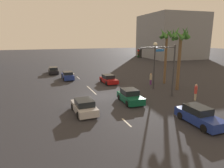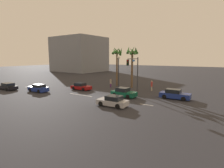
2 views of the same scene
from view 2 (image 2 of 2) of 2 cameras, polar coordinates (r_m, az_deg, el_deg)
ground_plane at (r=27.88m, az=-4.85°, el=-4.34°), size 220.00×220.00×0.00m
lane_stripe_0 at (r=41.14m, az=-25.29°, el=-0.93°), size 2.26×0.14×0.01m
lane_stripe_1 at (r=36.76m, az=-20.77°, el=-1.71°), size 2.46×0.14×0.01m
lane_stripe_2 at (r=30.78m, az=-11.64°, el=-3.24°), size 2.57×0.14×0.01m
lane_stripe_3 at (r=29.20m, az=-8.23°, el=-3.80°), size 2.27×0.14×0.01m
lane_stripe_4 at (r=23.98m, az=11.09°, el=-6.61°), size 1.84×0.14×0.01m
car_0 at (r=34.72m, az=-9.98°, el=-0.84°), size 3.97×2.00×1.33m
car_1 at (r=40.04m, az=-30.61°, el=-0.67°), size 4.75×2.02×1.31m
car_2 at (r=22.84m, az=0.26°, el=-5.59°), size 4.05×1.99×1.38m
car_3 at (r=28.21m, az=3.76°, el=-2.79°), size 4.02×2.08×1.46m
car_4 at (r=28.39m, az=19.51°, el=-3.19°), size 4.41×1.82×1.47m
car_5 at (r=34.94m, az=-22.63°, el=-1.27°), size 4.02×1.83×1.38m
traffic_signal at (r=31.35m, az=7.23°, el=4.89°), size 0.72×5.24×6.23m
streetlamp at (r=34.68m, az=2.11°, el=5.72°), size 0.56×0.56×6.45m
pedestrian_0 at (r=37.25m, az=-0.42°, el=0.40°), size 0.52×0.52×1.75m
pedestrian_1 at (r=33.92m, az=12.67°, el=-0.42°), size 0.45×0.45×1.92m
palm_tree_0 at (r=36.45m, az=6.54°, el=8.77°), size 2.45×2.71×8.62m
palm_tree_1 at (r=38.89m, az=1.64°, el=9.13°), size 2.51×2.74×8.51m
building_3 at (r=81.89m, az=-10.48°, el=9.35°), size 21.34×18.81×14.99m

